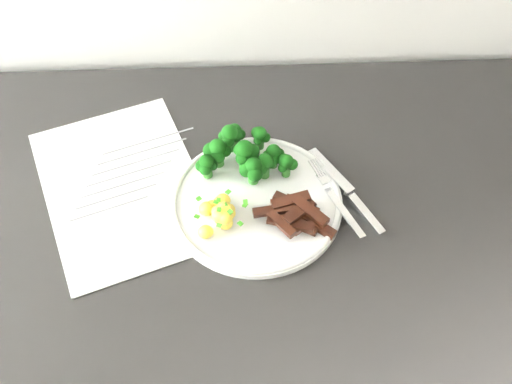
{
  "coord_description": "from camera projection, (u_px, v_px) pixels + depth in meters",
  "views": [
    {
      "loc": [
        0.02,
        1.13,
        1.61
      ],
      "look_at": [
        0.04,
        1.67,
        0.91
      ],
      "focal_mm": 44.1,
      "sensor_mm": 36.0,
      "label": 1
    }
  ],
  "objects": [
    {
      "name": "knife",
      "position": [
        355.0,
        200.0,
        0.91
      ],
      "size": [
        0.1,
        0.16,
        0.02
      ],
      "color": "silver",
      "rests_on": "plate"
    },
    {
      "name": "broccoli",
      "position": [
        244.0,
        154.0,
        0.92
      ],
      "size": [
        0.15,
        0.11,
        0.06
      ],
      "color": "#255C1E",
      "rests_on": "plate"
    },
    {
      "name": "plate",
      "position": [
        256.0,
        202.0,
        0.91
      ],
      "size": [
        0.25,
        0.25,
        0.01
      ],
      "color": "white",
      "rests_on": "counter"
    },
    {
      "name": "counter",
      "position": [
        292.0,
        333.0,
        1.27
      ],
      "size": [
        2.35,
        0.59,
        0.88
      ],
      "color": "black",
      "rests_on": "ground"
    },
    {
      "name": "fork",
      "position": [
        337.0,
        201.0,
        0.9
      ],
      "size": [
        0.07,
        0.15,
        0.01
      ],
      "color": "silver",
      "rests_on": "plate"
    },
    {
      "name": "potatoes",
      "position": [
        221.0,
        213.0,
        0.88
      ],
      "size": [
        0.07,
        0.07,
        0.04
      ],
      "color": "#FFE45C",
      "rests_on": "plate"
    },
    {
      "name": "beef_strips",
      "position": [
        297.0,
        215.0,
        0.88
      ],
      "size": [
        0.12,
        0.09,
        0.03
      ],
      "color": "black",
      "rests_on": "plate"
    },
    {
      "name": "recipe_paper",
      "position": [
        123.0,
        186.0,
        0.93
      ],
      "size": [
        0.32,
        0.37,
        0.0
      ],
      "color": "white",
      "rests_on": "counter"
    }
  ]
}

